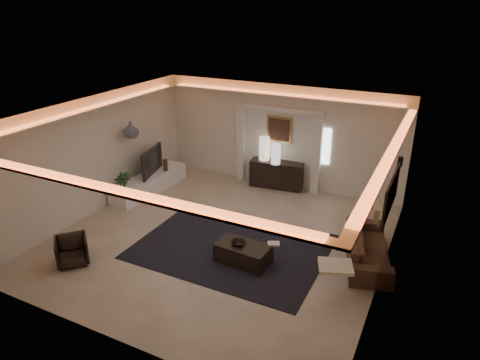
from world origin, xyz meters
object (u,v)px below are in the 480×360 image
at_px(sofa, 368,247).
at_px(coffee_table, 243,253).
at_px(console, 277,174).
at_px(armchair, 72,251).

xyz_separation_m(sofa, coffee_table, (-2.28, -1.21, -0.10)).
relative_size(console, coffee_table, 1.37).
height_order(sofa, coffee_table, sofa).
bearing_deg(coffee_table, armchair, -149.19).
xyz_separation_m(console, armchair, (-2.30, -5.44, -0.11)).
bearing_deg(console, sofa, -47.69).
distance_m(sofa, coffee_table, 2.58).
height_order(sofa, armchair, sofa).
height_order(coffee_table, armchair, armchair).
distance_m(console, coffee_table, 3.96).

